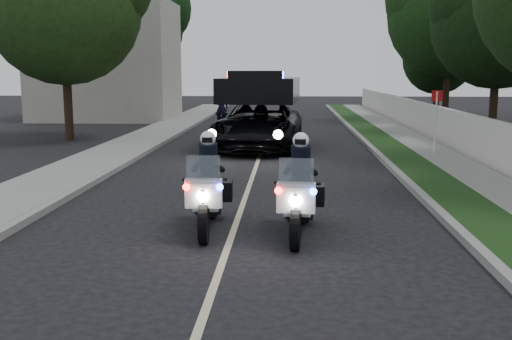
% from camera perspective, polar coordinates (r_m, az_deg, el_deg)
% --- Properties ---
extents(ground, '(120.00, 120.00, 0.00)m').
position_cam_1_polar(ground, '(10.42, -2.58, -6.98)').
color(ground, black).
rests_on(ground, ground).
extents(curb_right, '(0.20, 60.00, 0.15)m').
position_cam_1_polar(curb_right, '(20.39, 11.86, 1.15)').
color(curb_right, gray).
rests_on(curb_right, ground).
extents(grass_verge, '(1.20, 60.00, 0.16)m').
position_cam_1_polar(grass_verge, '(20.50, 13.79, 1.13)').
color(grass_verge, '#193814').
rests_on(grass_verge, ground).
extents(sidewalk_right, '(1.40, 60.00, 0.16)m').
position_cam_1_polar(sidewalk_right, '(20.78, 17.32, 1.09)').
color(sidewalk_right, gray).
rests_on(sidewalk_right, ground).
extents(property_wall, '(0.22, 60.00, 1.50)m').
position_cam_1_polar(property_wall, '(20.97, 20.06, 2.86)').
color(property_wall, beige).
rests_on(property_wall, ground).
extents(curb_left, '(0.20, 60.00, 0.15)m').
position_cam_1_polar(curb_left, '(20.79, -11.09, 1.34)').
color(curb_left, gray).
rests_on(curb_left, ground).
extents(sidewalk_left, '(2.00, 60.00, 0.16)m').
position_cam_1_polar(sidewalk_left, '(21.09, -13.99, 1.35)').
color(sidewalk_left, gray).
rests_on(sidewalk_left, ground).
extents(building_far, '(8.00, 6.00, 7.00)m').
position_cam_1_polar(building_far, '(37.60, -14.06, 10.02)').
color(building_far, '#A8A396').
rests_on(building_far, ground).
extents(lane_marking, '(0.12, 50.00, 0.01)m').
position_cam_1_polar(lane_marking, '(20.19, 0.27, 1.07)').
color(lane_marking, '#BFB78C').
rests_on(lane_marking, ground).
extents(police_moto_left, '(0.88, 2.22, 1.85)m').
position_cam_1_polar(police_moto_left, '(11.32, -4.55, -5.67)').
color(police_moto_left, white).
rests_on(police_moto_left, ground).
extents(police_moto_right, '(0.95, 2.25, 1.86)m').
position_cam_1_polar(police_moto_right, '(10.94, 4.12, -6.20)').
color(police_moto_right, silver).
rests_on(police_moto_right, ground).
extents(police_suv, '(3.40, 6.65, 3.15)m').
position_cam_1_polar(police_suv, '(22.91, 0.31, 2.06)').
color(police_suv, black).
rests_on(police_suv, ground).
extents(bicycle, '(0.75, 1.84, 0.94)m').
position_cam_1_polar(bicycle, '(30.12, -3.28, 3.82)').
color(bicycle, black).
rests_on(bicycle, ground).
extents(cyclist, '(0.65, 0.44, 1.80)m').
position_cam_1_polar(cyclist, '(30.12, -3.28, 3.82)').
color(cyclist, black).
rests_on(cyclist, ground).
extents(sign_post, '(0.41, 0.41, 2.35)m').
position_cam_1_polar(sign_post, '(21.48, 16.57, 1.17)').
color(sign_post, red).
rests_on(sign_post, ground).
extents(tree_right_c, '(6.48, 6.48, 9.81)m').
position_cam_1_polar(tree_right_c, '(29.21, 21.49, 3.01)').
color(tree_right_c, black).
rests_on(tree_right_c, ground).
extents(tree_right_d, '(7.44, 7.44, 11.64)m').
position_cam_1_polar(tree_right_d, '(36.15, 17.49, 4.34)').
color(tree_right_d, '#193C14').
rests_on(tree_right_d, ground).
extents(tree_right_e, '(5.51, 5.51, 7.06)m').
position_cam_1_polar(tree_right_e, '(38.35, 16.68, 4.65)').
color(tree_right_e, black).
rests_on(tree_right_e, ground).
extents(tree_left_near, '(8.56, 8.56, 10.79)m').
position_cam_1_polar(tree_left_near, '(26.91, -17.28, 2.74)').
color(tree_left_near, '#214316').
rests_on(tree_left_near, ground).
extents(tree_left_far, '(7.80, 7.80, 11.36)m').
position_cam_1_polar(tree_left_far, '(41.74, -11.41, 5.22)').
color(tree_left_far, black).
rests_on(tree_left_far, ground).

